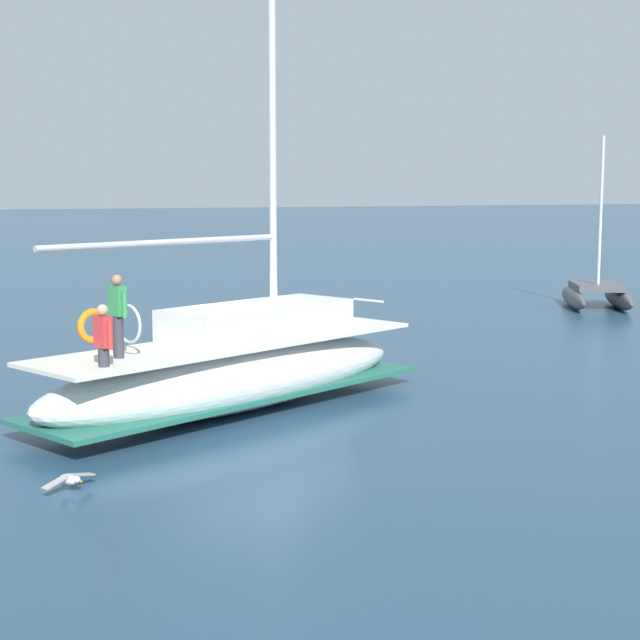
{
  "coord_description": "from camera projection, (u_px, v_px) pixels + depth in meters",
  "views": [
    {
      "loc": [
        19.95,
        -7.1,
        4.65
      ],
      "look_at": [
        0.8,
        1.6,
        1.8
      ],
      "focal_mm": 54.96,
      "sensor_mm": 36.0,
      "label": 1
    }
  ],
  "objects": [
    {
      "name": "seagull",
      "position": [
        69.0,
        479.0,
        15.03
      ],
      "size": [
        0.61,
        0.9,
        0.17
      ],
      "color": "silver",
      "rests_on": "ground"
    },
    {
      "name": "mooring_buoy",
      "position": [
        208.0,
        359.0,
        25.59
      ],
      "size": [
        0.7,
        0.7,
        0.95
      ],
      "color": "yellow",
      "rests_on": "ground"
    },
    {
      "name": "main_sailboat",
      "position": [
        236.0,
        367.0,
        20.58
      ],
      "size": [
        5.94,
        9.78,
        12.63
      ],
      "color": "silver",
      "rests_on": "ground"
    },
    {
      "name": "moored_sloop_near",
      "position": [
        596.0,
        294.0,
        38.13
      ],
      "size": [
        5.07,
        4.16,
        6.6
      ],
      "color": "#4C4C51",
      "rests_on": "ground"
    },
    {
      "name": "ground_plane",
      "position": [
        239.0,
        401.0,
        21.53
      ],
      "size": [
        400.0,
        400.0,
        0.0
      ],
      "primitive_type": "plane",
      "color": "navy"
    }
  ]
}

